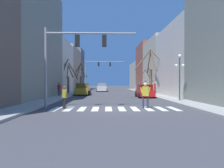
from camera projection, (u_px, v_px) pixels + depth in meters
ground_plane at (115, 109)px, 14.71m from camera, size 240.00×240.00×0.00m
sidewalk_left at (22, 108)px, 14.55m from camera, size 2.01×90.00×0.15m
sidewalk_right at (206, 108)px, 14.87m from camera, size 2.01×90.00×0.15m
building_row_left at (48, 59)px, 35.86m from camera, size 6.00×57.33×13.79m
building_row_right at (168, 63)px, 38.41m from camera, size 6.00×64.44×13.63m
crosswalk_stripes at (115, 109)px, 14.92m from camera, size 8.55×2.60×0.01m
traffic_signal_near at (73, 49)px, 15.68m from camera, size 6.56×0.28×5.76m
traffic_signal_far at (97, 68)px, 44.96m from camera, size 7.99×0.28×6.56m
street_lamp_right_corner at (180, 68)px, 20.45m from camera, size 0.95×0.36×4.31m
car_parked_right_far at (83, 90)px, 31.55m from camera, size 2.09×4.17×1.74m
car_driving_away_lane at (145, 91)px, 26.70m from camera, size 1.97×4.30×1.57m
car_parked_right_near at (102, 88)px, 44.76m from camera, size 2.15×4.23×1.77m
pedestrian_crossing_street at (59, 88)px, 26.98m from camera, size 0.60×0.50×1.64m
pedestrian_on_left_sidewalk at (64, 95)px, 14.94m from camera, size 0.38×0.64×1.57m
pedestrian_waiting_at_curb at (155, 87)px, 30.67m from camera, size 0.30×0.76×1.76m
pedestrian_on_right_sidewalk at (145, 93)px, 15.28m from camera, size 0.78×0.24×1.81m
street_tree_right_near at (150, 71)px, 32.62m from camera, size 4.99×4.23×6.78m
street_tree_right_far at (68, 77)px, 34.46m from camera, size 3.13×3.05×5.44m
street_tree_left_far at (146, 83)px, 36.19m from camera, size 2.38×1.67×3.96m
street_tree_right_mid at (81, 77)px, 47.24m from camera, size 3.43×1.64×6.10m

